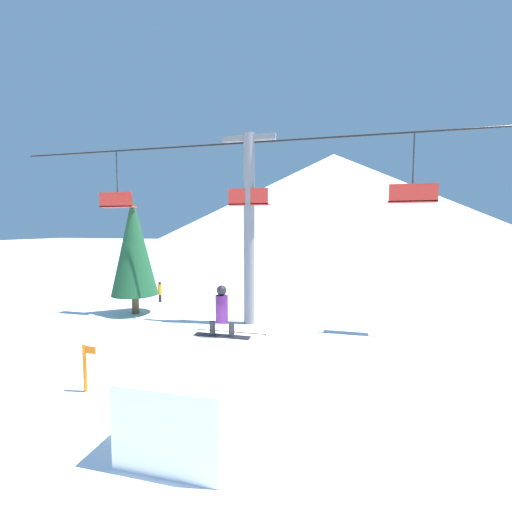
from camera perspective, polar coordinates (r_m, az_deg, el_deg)
ground_plane at (r=8.24m, az=-6.07°, el=-27.47°), size 220.00×220.00×0.00m
mountain_ridge at (r=83.36m, az=12.70°, el=9.01°), size 87.90×87.90×21.36m
snow_ramp at (r=8.27m, az=-8.78°, el=-21.07°), size 2.08×3.55×1.59m
snowboarder at (r=8.91m, az=-5.72°, el=-9.15°), size 1.49×0.32×1.34m
chairlift at (r=15.39m, az=-1.18°, el=6.68°), size 23.77×0.50×8.51m
pine_tree_near at (r=18.28m, az=-19.71°, el=1.56°), size 2.31×2.31×5.96m
trail_marker at (r=10.60m, az=-26.55°, el=-16.15°), size 0.41×0.10×1.28m
distant_skier at (r=20.95m, az=-15.71°, el=-5.63°), size 0.24×0.24×1.23m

